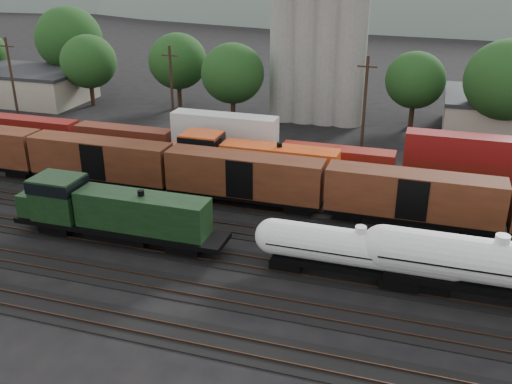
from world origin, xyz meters
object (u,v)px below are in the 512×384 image
(tank_car_a, at_px, (359,251))
(orange_locomotive, at_px, (247,160))
(grain_silo, at_px, (316,41))
(green_locomotive, at_px, (107,211))

(tank_car_a, height_order, orange_locomotive, orange_locomotive)
(tank_car_a, distance_m, orange_locomotive, 20.23)
(grain_silo, bearing_deg, green_locomotive, -101.88)
(green_locomotive, height_order, grain_silo, grain_silo)
(grain_silo, bearing_deg, orange_locomotive, -93.02)
(tank_car_a, bearing_deg, green_locomotive, 180.00)
(green_locomotive, relative_size, orange_locomotive, 0.94)
(orange_locomotive, height_order, grain_silo, grain_silo)
(tank_car_a, xyz_separation_m, grain_silo, (-12.20, 41.00, 8.77))
(orange_locomotive, xyz_separation_m, grain_silo, (1.37, 26.00, 8.44))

